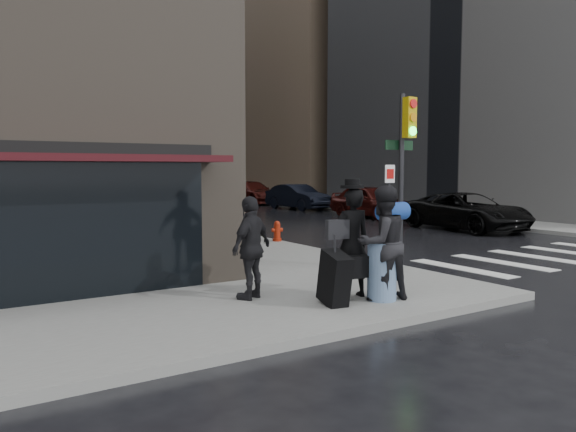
% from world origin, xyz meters
% --- Properties ---
extents(ground, '(140.00, 140.00, 0.00)m').
position_xyz_m(ground, '(0.00, 0.00, 0.00)').
color(ground, black).
rests_on(ground, ground).
extents(sidewalk_left, '(4.00, 50.00, 0.15)m').
position_xyz_m(sidewalk_left, '(0.00, 27.00, 0.07)').
color(sidewalk_left, slate).
rests_on(sidewalk_left, ground).
extents(sidewalk_right, '(3.00, 50.00, 0.15)m').
position_xyz_m(sidewalk_right, '(13.50, 27.00, 0.07)').
color(sidewalk_right, slate).
rests_on(sidewalk_right, ground).
extents(crosswalk, '(8.50, 3.00, 0.01)m').
position_xyz_m(crosswalk, '(7.50, 1.00, 0.00)').
color(crosswalk, silver).
rests_on(crosswalk, ground).
extents(bldg_right_far, '(22.00, 20.00, 25.00)m').
position_xyz_m(bldg_right_far, '(26.00, 58.00, 12.50)').
color(bldg_right_far, slate).
rests_on(bldg_right_far, ground).
extents(bldg_distant, '(40.00, 12.00, 32.00)m').
position_xyz_m(bldg_distant, '(6.00, 78.00, 16.00)').
color(bldg_distant, slate).
rests_on(bldg_distant, ground).
extents(man_overcoat, '(1.27, 1.06, 2.17)m').
position_xyz_m(man_overcoat, '(-1.31, -0.51, 1.06)').
color(man_overcoat, black).
rests_on(man_overcoat, ground).
extents(man_jeans, '(1.44, 0.83, 2.02)m').
position_xyz_m(man_jeans, '(-0.88, -0.90, 1.16)').
color(man_jeans, black).
rests_on(man_jeans, ground).
extents(man_greycoat, '(1.16, 0.90, 1.84)m').
position_xyz_m(man_greycoat, '(-2.75, 0.43, 1.07)').
color(man_greycoat, black).
rests_on(man_greycoat, ground).
extents(traffic_light, '(1.00, 0.48, 4.00)m').
position_xyz_m(traffic_light, '(1.53, 1.06, 2.73)').
color(traffic_light, black).
rests_on(traffic_light, ground).
extents(fire_hydrant, '(0.38, 0.29, 0.65)m').
position_xyz_m(fire_hydrant, '(1.80, 6.95, 0.44)').
color(fire_hydrant, '#941D09').
rests_on(fire_hydrant, ground).
extents(parked_car_0, '(2.85, 5.55, 1.50)m').
position_xyz_m(parked_car_0, '(10.63, 6.73, 0.75)').
color(parked_car_0, black).
rests_on(parked_car_0, ground).
extents(parked_car_1, '(2.00, 4.88, 1.66)m').
position_xyz_m(parked_car_1, '(11.21, 13.22, 0.83)').
color(parked_car_1, '#3D0F0C').
rests_on(parked_car_1, ground).
extents(parked_car_2, '(1.96, 4.69, 1.51)m').
position_xyz_m(parked_car_2, '(11.11, 19.72, 0.75)').
color(parked_car_2, black).
rests_on(parked_car_2, ground).
extents(parked_car_3, '(2.56, 5.52, 1.56)m').
position_xyz_m(parked_car_3, '(11.59, 26.22, 0.78)').
color(parked_car_3, '#41100D').
rests_on(parked_car_3, ground).
extents(parked_car_4, '(2.30, 4.98, 1.65)m').
position_xyz_m(parked_car_4, '(11.46, 32.72, 0.83)').
color(parked_car_4, black).
rests_on(parked_car_4, ground).
extents(parked_car_5, '(1.84, 4.78, 1.55)m').
position_xyz_m(parked_car_5, '(11.56, 39.22, 0.78)').
color(parked_car_5, black).
rests_on(parked_car_5, ground).
extents(parked_car_6, '(2.60, 5.43, 1.49)m').
position_xyz_m(parked_car_6, '(10.88, 45.71, 0.75)').
color(parked_car_6, '#45444A').
rests_on(parked_car_6, ground).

